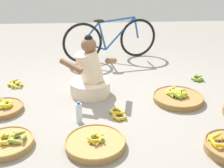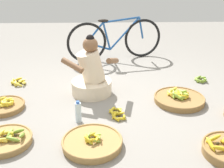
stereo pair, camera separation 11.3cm
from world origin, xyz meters
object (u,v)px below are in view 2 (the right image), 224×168
(bicycle_leaning, at_px, (115,40))
(banana_basket_back_center, at_px, (6,140))
(water_bottle, at_px, (78,112))
(banana_basket_near_vendor, at_px, (92,142))
(banana_basket_back_right, at_px, (179,98))
(vendor_woman_front, at_px, (91,76))
(banana_basket_mid_left, at_px, (4,106))
(loose_bananas_mid_right, at_px, (201,80))
(loose_bananas_front_center, at_px, (117,113))
(loose_bananas_front_left, at_px, (18,82))

(bicycle_leaning, relative_size, banana_basket_back_center, 3.24)
(water_bottle, bearing_deg, banana_basket_back_center, -150.33)
(banana_basket_near_vendor, bearing_deg, banana_basket_back_right, 39.85)
(vendor_woman_front, bearing_deg, banana_basket_mid_left, -159.47)
(bicycle_leaning, xyz_separation_m, water_bottle, (-0.49, -2.10, -0.24))
(banana_basket_back_center, bearing_deg, loose_bananas_mid_right, 31.44)
(vendor_woman_front, relative_size, banana_basket_mid_left, 1.61)
(banana_basket_mid_left, xyz_separation_m, loose_bananas_front_center, (1.33, -0.20, -0.01))
(banana_basket_back_right, relative_size, banana_basket_mid_left, 1.28)
(bicycle_leaning, relative_size, banana_basket_back_right, 2.66)
(banana_basket_back_center, xyz_separation_m, banana_basket_back_right, (1.87, 0.81, 0.01))
(banana_basket_back_right, relative_size, banana_basket_near_vendor, 1.08)
(banana_basket_back_center, relative_size, loose_bananas_front_center, 1.76)
(vendor_woman_front, height_order, banana_basket_mid_left, vendor_woman_front)
(bicycle_leaning, bearing_deg, water_bottle, -103.05)
(bicycle_leaning, relative_size, water_bottle, 6.72)
(banana_basket_back_right, xyz_separation_m, loose_bananas_front_left, (-2.14, 0.61, -0.02))
(loose_bananas_front_left, relative_size, loose_bananas_front_center, 0.79)
(banana_basket_mid_left, bearing_deg, water_bottle, -19.35)
(banana_basket_near_vendor, xyz_separation_m, water_bottle, (-0.16, 0.44, 0.07))
(loose_bananas_mid_right, bearing_deg, banana_basket_mid_left, -164.06)
(vendor_woman_front, bearing_deg, banana_basket_near_vendor, -87.82)
(banana_basket_near_vendor, distance_m, water_bottle, 0.48)
(vendor_woman_front, distance_m, loose_bananas_front_center, 0.70)
(banana_basket_mid_left, xyz_separation_m, water_bottle, (0.90, -0.32, 0.08))
(banana_basket_back_center, height_order, banana_basket_back_right, banana_basket_back_right)
(vendor_woman_front, xyz_separation_m, banana_basket_back_center, (-0.78, -1.08, -0.21))
(water_bottle, bearing_deg, loose_bananas_mid_right, 32.11)
(banana_basket_back_right, xyz_separation_m, loose_bananas_mid_right, (0.48, 0.63, -0.02))
(vendor_woman_front, xyz_separation_m, loose_bananas_front_left, (-1.05, 0.34, -0.22))
(banana_basket_near_vendor, bearing_deg, loose_bananas_front_center, 64.82)
(vendor_woman_front, bearing_deg, bicycle_leaning, 75.27)
(banana_basket_mid_left, distance_m, loose_bananas_front_center, 1.34)
(loose_bananas_front_left, bearing_deg, vendor_woman_front, -17.96)
(vendor_woman_front, height_order, bicycle_leaning, vendor_woman_front)
(loose_bananas_front_left, relative_size, loose_bananas_mid_right, 1.13)
(vendor_woman_front, height_order, water_bottle, vendor_woman_front)
(bicycle_leaning, distance_m, loose_bananas_mid_right, 1.62)
(banana_basket_mid_left, bearing_deg, banana_basket_near_vendor, -35.44)
(loose_bananas_mid_right, bearing_deg, loose_bananas_front_left, -179.70)
(bicycle_leaning, relative_size, banana_basket_near_vendor, 2.87)
(banana_basket_mid_left, bearing_deg, loose_bananas_mid_right, 15.94)
(banana_basket_mid_left, xyz_separation_m, loose_bananas_front_left, (-0.03, 0.73, -0.01))
(bicycle_leaning, xyz_separation_m, loose_bananas_front_center, (-0.06, -1.99, -0.33))
(vendor_woman_front, xyz_separation_m, loose_bananas_mid_right, (1.56, 0.36, -0.22))
(vendor_woman_front, distance_m, banana_basket_near_vendor, 1.16)
(banana_basket_mid_left, relative_size, loose_bananas_mid_right, 2.39)
(loose_bananas_front_left, xyz_separation_m, loose_bananas_front_center, (1.36, -0.93, -0.00))
(banana_basket_back_center, height_order, loose_bananas_front_left, banana_basket_back_center)
(loose_bananas_front_center, distance_m, water_bottle, 0.45)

